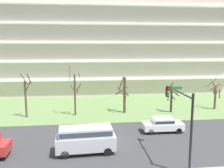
{
  "coord_description": "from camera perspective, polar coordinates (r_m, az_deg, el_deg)",
  "views": [
    {
      "loc": [
        -1.57,
        -22.72,
        9.41
      ],
      "look_at": [
        1.64,
        6.0,
        4.91
      ],
      "focal_mm": 39.29,
      "sensor_mm": 36.0,
      "label": 1
    }
  ],
  "objects": [
    {
      "name": "grass_lawn_strip",
      "position": [
        37.93,
        -3.82,
        -5.46
      ],
      "size": [
        80.0,
        16.0,
        0.08
      ],
      "primitive_type": "cube",
      "color": "#66844C",
      "rests_on": "ground"
    },
    {
      "name": "tree_center",
      "position": [
        34.37,
        2.82,
        -2.33
      ],
      "size": [
        1.89,
        2.28,
        5.13
      ],
      "color": "#4C3828",
      "rests_on": "ground"
    },
    {
      "name": "sedan_white_near_left",
      "position": [
        27.94,
        11.74,
        -9.13
      ],
      "size": [
        4.41,
        1.83,
        1.57
      ],
      "rotation": [
        0.0,
        0.0,
        3.14
      ],
      "color": "white",
      "rests_on": "ground"
    },
    {
      "name": "tree_far_right",
      "position": [
        39.41,
        22.86,
        -2.25
      ],
      "size": [
        2.09,
        2.02,
        4.61
      ],
      "color": "brown",
      "rests_on": "ground"
    },
    {
      "name": "van_silver_center_right",
      "position": [
        22.22,
        -6.13,
        -12.34
      ],
      "size": [
        5.3,
        2.29,
        2.36
      ],
      "rotation": [
        0.0,
        0.0,
        0.06
      ],
      "color": "#B7BABF",
      "rests_on": "ground"
    },
    {
      "name": "apartment_building",
      "position": [
        51.14,
        -4.68,
        9.39
      ],
      "size": [
        54.61,
        13.74,
        19.82
      ],
      "color": "beige",
      "rests_on": "ground"
    },
    {
      "name": "traffic_signal_mast",
      "position": [
        20.29,
        15.8,
        -6.29
      ],
      "size": [
        0.9,
        5.73,
        6.12
      ],
      "color": "black",
      "rests_on": "ground"
    },
    {
      "name": "ground",
      "position": [
        24.65,
        -2.31,
        -13.6
      ],
      "size": [
        160.0,
        160.0,
        0.0
      ],
      "primitive_type": "plane",
      "color": "#38383A"
    },
    {
      "name": "tree_right",
      "position": [
        35.6,
        13.69,
        -3.02
      ],
      "size": [
        1.63,
        1.6,
        4.26
      ],
      "color": "#423023",
      "rests_on": "ground"
    },
    {
      "name": "tree_far_left",
      "position": [
        33.97,
        -19.38,
        -2.66
      ],
      "size": [
        1.23,
        1.53,
        6.0
      ],
      "color": "brown",
      "rests_on": "ground"
    },
    {
      "name": "tree_left",
      "position": [
        33.35,
        -8.61,
        -1.93
      ],
      "size": [
        1.6,
        1.59,
        6.77
      ],
      "color": "#4C3828",
      "rests_on": "ground"
    }
  ]
}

